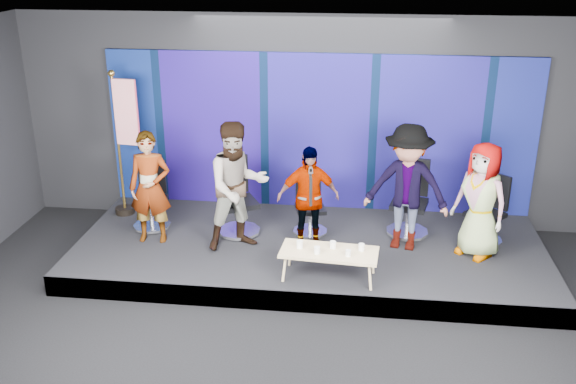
# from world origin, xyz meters

# --- Properties ---
(ground) EXTENTS (10.00, 10.00, 0.00)m
(ground) POSITION_xyz_m (0.00, 0.00, 0.00)
(ground) COLOR black
(ground) RESTS_ON ground
(room_walls) EXTENTS (10.02, 8.02, 3.51)m
(room_walls) POSITION_xyz_m (0.00, 0.00, 2.43)
(room_walls) COLOR black
(room_walls) RESTS_ON ground
(riser) EXTENTS (7.00, 3.00, 0.30)m
(riser) POSITION_xyz_m (0.00, 2.50, 0.15)
(riser) COLOR black
(riser) RESTS_ON ground
(backdrop) EXTENTS (7.00, 0.08, 2.60)m
(backdrop) POSITION_xyz_m (0.00, 3.95, 1.60)
(backdrop) COLOR #072155
(backdrop) RESTS_ON riser
(chair_a) EXTENTS (0.64, 0.64, 1.05)m
(chair_a) POSITION_xyz_m (-2.53, 2.78, 0.65)
(chair_a) COLOR silver
(chair_a) RESTS_ON riser
(panelist_a) EXTENTS (0.65, 0.46, 1.70)m
(panelist_a) POSITION_xyz_m (-2.36, 2.31, 1.15)
(panelist_a) COLOR black
(panelist_a) RESTS_ON riser
(chair_b) EXTENTS (0.90, 0.90, 1.18)m
(chair_b) POSITION_xyz_m (-1.15, 2.74, 0.69)
(chair_b) COLOR silver
(chair_b) RESTS_ON riser
(panelist_b) EXTENTS (1.16, 1.08, 1.91)m
(panelist_b) POSITION_xyz_m (-1.03, 2.24, 1.26)
(panelist_b) COLOR black
(panelist_b) RESTS_ON riser
(chair_c) EXTENTS (0.66, 0.66, 0.96)m
(chair_c) POSITION_xyz_m (-0.03, 2.87, 0.62)
(chair_c) COLOR silver
(chair_c) RESTS_ON riser
(panelist_c) EXTENTS (0.98, 0.60, 1.55)m
(panelist_c) POSITION_xyz_m (-0.02, 2.37, 1.08)
(panelist_c) COLOR black
(panelist_c) RESTS_ON riser
(chair_d) EXTENTS (0.78, 0.78, 1.16)m
(chair_d) POSITION_xyz_m (1.49, 3.02, 0.68)
(chair_d) COLOR silver
(chair_d) RESTS_ON riser
(panelist_d) EXTENTS (1.34, 0.95, 1.88)m
(panelist_d) POSITION_xyz_m (1.39, 2.52, 1.24)
(panelist_d) COLOR black
(panelist_d) RESTS_ON riser
(chair_e) EXTENTS (0.83, 0.83, 1.04)m
(chair_e) POSITION_xyz_m (2.63, 2.86, 0.64)
(chair_e) COLOR silver
(chair_e) RESTS_ON riser
(panelist_e) EXTENTS (0.97, 0.95, 1.69)m
(panelist_e) POSITION_xyz_m (2.42, 2.40, 1.14)
(panelist_e) COLOR black
(panelist_e) RESTS_ON riser
(coffee_table) EXTENTS (1.34, 0.65, 0.40)m
(coffee_table) POSITION_xyz_m (0.35, 1.45, 0.67)
(coffee_table) COLOR tan
(coffee_table) RESTS_ON riser
(mug_a) EXTENTS (0.08, 0.08, 0.10)m
(mug_a) POSITION_xyz_m (-0.05, 1.50, 0.75)
(mug_a) COLOR white
(mug_a) RESTS_ON coffee_table
(mug_b) EXTENTS (0.08, 0.08, 0.10)m
(mug_b) POSITION_xyz_m (0.19, 1.36, 0.75)
(mug_b) COLOR white
(mug_b) RESTS_ON coffee_table
(mug_c) EXTENTS (0.08, 0.08, 0.10)m
(mug_c) POSITION_xyz_m (0.39, 1.54, 0.75)
(mug_c) COLOR white
(mug_c) RESTS_ON coffee_table
(mug_d) EXTENTS (0.07, 0.07, 0.09)m
(mug_d) POSITION_xyz_m (0.60, 1.34, 0.74)
(mug_d) COLOR white
(mug_d) RESTS_ON coffee_table
(mug_e) EXTENTS (0.08, 0.08, 0.10)m
(mug_e) POSITION_xyz_m (0.77, 1.52, 0.75)
(mug_e) COLOR white
(mug_e) RESTS_ON coffee_table
(flag_stand) EXTENTS (0.55, 0.32, 2.40)m
(flag_stand) POSITION_xyz_m (-3.04, 3.21, 1.57)
(flag_stand) COLOR black
(flag_stand) RESTS_ON riser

